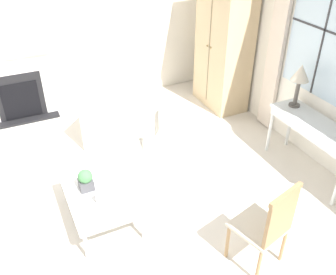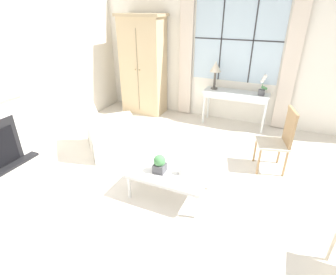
% 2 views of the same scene
% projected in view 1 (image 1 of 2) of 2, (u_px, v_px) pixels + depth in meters
% --- Properties ---
extents(ground_plane, '(14.00, 14.00, 0.00)m').
position_uv_depth(ground_plane, '(104.00, 229.00, 4.09)').
color(ground_plane, silver).
extents(wall_left, '(0.06, 7.20, 2.80)m').
position_uv_depth(wall_left, '(76.00, 21.00, 5.83)').
color(wall_left, white).
rests_on(wall_left, ground_plane).
extents(fireplace, '(0.34, 1.24, 1.99)m').
position_uv_depth(fireplace, '(16.00, 80.00, 5.77)').
color(fireplace, black).
rests_on(fireplace, ground_plane).
extents(armoire, '(1.03, 0.59, 2.17)m').
position_uv_depth(armoire, '(224.00, 42.00, 5.95)').
color(armoire, tan).
rests_on(armoire, ground_plane).
extents(console_table, '(1.31, 0.43, 0.73)m').
position_uv_depth(console_table, '(317.00, 130.00, 4.59)').
color(console_table, silver).
rests_on(console_table, ground_plane).
extents(table_lamp, '(0.23, 0.23, 0.57)m').
position_uv_depth(table_lamp, '(300.00, 76.00, 4.68)').
color(table_lamp, '#4C4742').
rests_on(table_lamp, console_table).
extents(armchair_upholstered, '(1.19, 1.19, 0.85)m').
position_uv_depth(armchair_upholstered, '(119.00, 125.00, 5.41)').
color(armchair_upholstered, silver).
rests_on(armchair_upholstered, ground_plane).
extents(side_chair_wooden, '(0.54, 0.54, 1.00)m').
position_uv_depth(side_chair_wooden, '(269.00, 224.00, 3.40)').
color(side_chair_wooden, beige).
rests_on(side_chair_wooden, ground_plane).
extents(coffee_table, '(1.04, 0.71, 0.40)m').
position_uv_depth(coffee_table, '(101.00, 194.00, 4.03)').
color(coffee_table, silver).
rests_on(coffee_table, ground_plane).
extents(potted_plant_small, '(0.16, 0.16, 0.25)m').
position_uv_depth(potted_plant_small, '(86.00, 180.00, 3.97)').
color(potted_plant_small, '#4C4C51').
rests_on(potted_plant_small, coffee_table).
extents(pillar_candle, '(0.12, 0.12, 0.13)m').
position_uv_depth(pillar_candle, '(100.00, 199.00, 3.82)').
color(pillar_candle, silver).
rests_on(pillar_candle, coffee_table).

